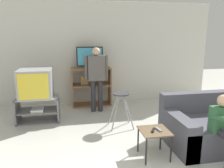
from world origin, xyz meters
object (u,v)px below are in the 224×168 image
television_flat (90,58)px  snack_table (154,134)px  television_main (36,83)px  remote_control_black (153,130)px  media_shelf (91,86)px  person_standing_adult (96,74)px  tv_stand (38,109)px  folding_stool (121,100)px  couch (218,127)px  remote_control_white (159,129)px

television_flat → snack_table: (0.68, -2.62, -0.86)m
television_main → remote_control_black: bearing=-44.5°
media_shelf → person_standing_adult: person_standing_adult is taller
tv_stand → television_flat: (1.16, 0.85, 0.96)m
television_flat → folding_stool: television_flat is taller
snack_table → couch: (1.20, 0.23, -0.09)m
media_shelf → couch: media_shelf is taller
tv_stand → folding_stool: (1.62, -0.61, 0.29)m
couch → person_standing_adult: 2.68m
snack_table → couch: size_ratio=0.24×
television_main → media_shelf: (1.20, 0.84, -0.31)m
media_shelf → remote_control_white: media_shelf is taller
remote_control_black → folding_stool: bearing=130.4°
television_flat → remote_control_black: bearing=-76.0°
television_main → media_shelf: bearing=35.1°
folding_stool → remote_control_black: 1.19m
television_main → person_standing_adult: (1.28, 0.35, 0.10)m
remote_control_black → remote_control_white: 0.09m
folding_stool → remote_control_white: folding_stool is taller
folding_stool → television_main: bearing=158.7°
couch → remote_control_black: bearing=-168.5°
television_main → television_flat: (1.17, 0.83, 0.41)m
folding_stool → couch: 1.72m
television_main → snack_table: (1.85, -1.79, -0.44)m
remote_control_black → person_standing_adult: bearing=135.0°
snack_table → remote_control_black: bearing=-148.6°
television_flat → remote_control_white: 2.83m
couch → person_standing_adult: size_ratio=1.14×
television_main → television_flat: bearing=35.3°
person_standing_adult → remote_control_black: bearing=-75.5°
snack_table → person_standing_adult: (-0.58, 2.13, 0.54)m
remote_control_black → television_main: bearing=166.0°
television_flat → remote_control_white: (0.74, -2.62, -0.79)m
television_main → remote_control_white: 2.65m
snack_table → person_standing_adult: person_standing_adult is taller
media_shelf → remote_control_black: bearing=-76.5°
couch → media_shelf: bearing=127.8°
snack_table → remote_control_black: size_ratio=2.89×
television_flat → snack_table: 2.84m
tv_stand → person_standing_adult: person_standing_adult is taller
snack_table → remote_control_white: remote_control_white is taller
folding_stool → remote_control_black: folding_stool is taller
television_main → person_standing_adult: bearing=15.3°
tv_stand → remote_control_black: size_ratio=5.90×
remote_control_black → snack_table: bearing=62.0°
television_main → person_standing_adult: person_standing_adult is taller
media_shelf → couch: size_ratio=0.57×
tv_stand → snack_table: tv_stand is taller
folding_stool → couch: (1.43, -0.92, -0.27)m
media_shelf → remote_control_white: (0.72, -2.63, -0.07)m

